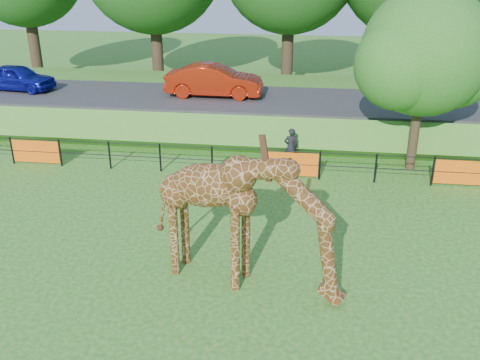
{
  "coord_description": "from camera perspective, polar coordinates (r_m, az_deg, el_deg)",
  "views": [
    {
      "loc": [
        3.56,
        -10.36,
        7.76
      ],
      "look_at": [
        1.75,
        2.93,
        2.0
      ],
      "focal_mm": 40.0,
      "sensor_mm": 36.0,
      "label": 1
    }
  ],
  "objects": [
    {
      "name": "embankment",
      "position": [
        27.06,
        -0.08,
        7.99
      ],
      "size": [
        40.0,
        9.0,
        1.3
      ],
      "primitive_type": "cube",
      "color": "#286318",
      "rests_on": "ground"
    },
    {
      "name": "visitor",
      "position": [
        20.91,
        5.44,
        3.54
      ],
      "size": [
        0.61,
        0.47,
        1.5
      ],
      "primitive_type": "imported",
      "rotation": [
        0.0,
        0.0,
        3.36
      ],
      "color": "black",
      "rests_on": "ground"
    },
    {
      "name": "car_blue",
      "position": [
        28.86,
        -22.66,
        10.06
      ],
      "size": [
        3.86,
        1.93,
        1.26
      ],
      "primitive_type": "imported",
      "rotation": [
        0.0,
        0.0,
        1.45
      ],
      "color": "#1418A6",
      "rests_on": "road"
    },
    {
      "name": "car_red",
      "position": [
        25.53,
        -2.77,
        10.55
      ],
      "size": [
        4.55,
        1.62,
        1.49
      ],
      "primitive_type": "imported",
      "rotation": [
        0.0,
        0.0,
        1.56
      ],
      "color": "#AE220C",
      "rests_on": "road"
    },
    {
      "name": "road",
      "position": [
        25.44,
        -0.54,
        8.66
      ],
      "size": [
        40.0,
        5.0,
        0.12
      ],
      "primitive_type": "cube",
      "color": "#2B2B2D",
      "rests_on": "embankment"
    },
    {
      "name": "ground",
      "position": [
        13.43,
        -9.35,
        -12.43
      ],
      "size": [
        90.0,
        90.0,
        0.0
      ],
      "primitive_type": "plane",
      "color": "#286318",
      "rests_on": "ground"
    },
    {
      "name": "perimeter_fence",
      "position": [
        20.05,
        -3.0,
        2.12
      ],
      "size": [
        28.07,
        0.1,
        1.1
      ],
      "primitive_type": null,
      "color": "black",
      "rests_on": "ground"
    },
    {
      "name": "giraffe",
      "position": [
        12.9,
        0.7,
        -4.39
      ],
      "size": [
        5.04,
        2.25,
        3.56
      ],
      "primitive_type": null,
      "rotation": [
        0.0,
        0.0,
        -0.28
      ],
      "color": "#502E10",
      "rests_on": "ground"
    },
    {
      "name": "tree_east",
      "position": [
        20.69,
        19.35,
        12.29
      ],
      "size": [
        5.4,
        4.71,
        6.76
      ],
      "color": "#302215",
      "rests_on": "ground"
    }
  ]
}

